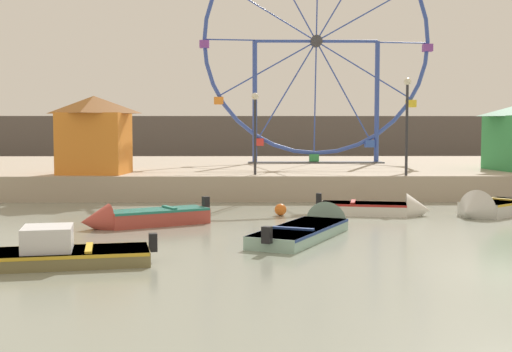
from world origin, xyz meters
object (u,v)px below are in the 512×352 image
at_px(motorboat_faded_red, 139,218).
at_px(promenade_lamp_near, 255,121).
at_px(motorboat_white_red_stripe, 384,209).
at_px(motorboat_seafoam, 316,227).
at_px(mooring_buoy_orange, 281,210).
at_px(ferris_wheel_blue_frame, 316,45).
at_px(promenade_lamp_far, 407,113).
at_px(motorboat_olive_wood, 24,256).
at_px(motorboat_pale_grey, 487,208).
at_px(carnival_booth_orange_canopy, 94,134).

distance_m(motorboat_faded_red, promenade_lamp_near, 9.80).
xyz_separation_m(motorboat_white_red_stripe, motorboat_seafoam, (-2.98, -4.29, -0.05)).
bearing_deg(motorboat_white_red_stripe, mooring_buoy_orange, -167.07).
bearing_deg(mooring_buoy_orange, motorboat_seafoam, -78.34).
height_order(ferris_wheel_blue_frame, promenade_lamp_far, ferris_wheel_blue_frame).
height_order(motorboat_white_red_stripe, motorboat_olive_wood, motorboat_olive_wood).
xyz_separation_m(motorboat_pale_grey, mooring_buoy_orange, (-7.60, 0.23, -0.06)).
xyz_separation_m(motorboat_faded_red, motorboat_olive_wood, (-1.67, -6.51, -0.03)).
xyz_separation_m(motorboat_pale_grey, promenade_lamp_far, (-1.78, 5.20, 3.63)).
height_order(motorboat_olive_wood, mooring_buoy_orange, motorboat_olive_wood).
bearing_deg(motorboat_seafoam, ferris_wheel_blue_frame, 19.72).
distance_m(motorboat_seafoam, promenade_lamp_far, 11.06).
xyz_separation_m(motorboat_pale_grey, motorboat_white_red_stripe, (-3.76, 0.34, -0.04)).
height_order(motorboat_white_red_stripe, promenade_lamp_near, promenade_lamp_near).
xyz_separation_m(ferris_wheel_blue_frame, promenade_lamp_far, (2.88, -10.94, -4.28)).
relative_size(motorboat_faded_red, promenade_lamp_far, 0.99).
distance_m(promenade_lamp_far, mooring_buoy_orange, 8.50).
height_order(motorboat_faded_red, mooring_buoy_orange, motorboat_faded_red).
distance_m(motorboat_white_red_stripe, promenade_lamp_near, 8.02).
distance_m(motorboat_seafoam, mooring_buoy_orange, 4.27).
height_order(motorboat_seafoam, ferris_wheel_blue_frame, ferris_wheel_blue_frame).
bearing_deg(motorboat_pale_grey, carnival_booth_orange_canopy, -63.91).
bearing_deg(ferris_wheel_blue_frame, mooring_buoy_orange, -100.48).
height_order(motorboat_pale_grey, ferris_wheel_blue_frame, ferris_wheel_blue_frame).
xyz_separation_m(motorboat_pale_grey, ferris_wheel_blue_frame, (-4.66, 16.14, 7.91)).
bearing_deg(motorboat_faded_red, motorboat_seafoam, 135.64).
distance_m(motorboat_faded_red, mooring_buoy_orange, 5.49).
height_order(carnival_booth_orange_canopy, promenade_lamp_far, promenade_lamp_far).
distance_m(ferris_wheel_blue_frame, promenade_lamp_near, 11.84).
bearing_deg(mooring_buoy_orange, motorboat_olive_wood, -125.21).
distance_m(motorboat_olive_wood, carnival_booth_orange_canopy, 15.82).
height_order(motorboat_white_red_stripe, ferris_wheel_blue_frame, ferris_wheel_blue_frame).
bearing_deg(motorboat_pale_grey, promenade_lamp_far, -112.49).
bearing_deg(motorboat_faded_red, mooring_buoy_orange, 179.72).
height_order(motorboat_white_red_stripe, promenade_lamp_far, promenade_lamp_far).
bearing_deg(motorboat_seafoam, motorboat_pale_grey, -33.98).
relative_size(motorboat_faded_red, motorboat_olive_wood, 0.85).
distance_m(motorboat_white_red_stripe, promenade_lamp_far, 6.40).
distance_m(motorboat_seafoam, ferris_wheel_blue_frame, 21.72).
bearing_deg(carnival_booth_orange_canopy, motorboat_olive_wood, -78.59).
height_order(motorboat_pale_grey, motorboat_seafoam, motorboat_pale_grey).
xyz_separation_m(motorboat_olive_wood, promenade_lamp_far, (12.29, 14.14, 3.65)).
distance_m(motorboat_faded_red, ferris_wheel_blue_frame, 21.61).
bearing_deg(motorboat_olive_wood, ferris_wheel_blue_frame, -121.82).
bearing_deg(promenade_lamp_far, carnival_booth_orange_canopy, 174.49).
distance_m(ferris_wheel_blue_frame, mooring_buoy_orange, 18.03).
relative_size(motorboat_seafoam, promenade_lamp_far, 1.38).
relative_size(motorboat_seafoam, ferris_wheel_blue_frame, 0.42).
xyz_separation_m(motorboat_faded_red, motorboat_white_red_stripe, (8.64, 2.77, -0.05)).
bearing_deg(mooring_buoy_orange, motorboat_faded_red, -151.01).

